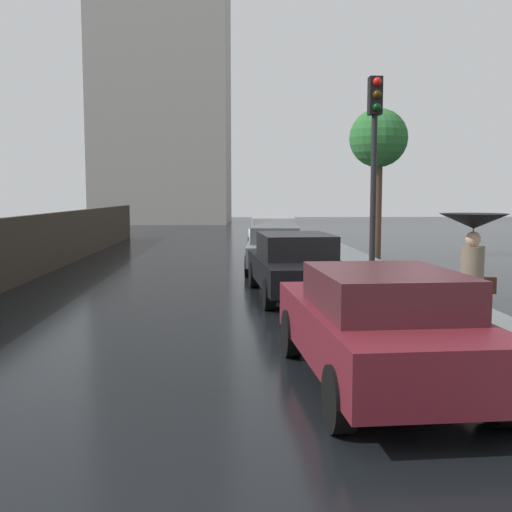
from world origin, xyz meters
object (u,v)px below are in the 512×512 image
object	(u,v)px
car_white_near_kerb	(273,236)
car_grey_far_lane	(275,248)
car_maroon_behind_camera	(379,325)
street_tree_near	(378,141)
traffic_light	(374,147)
car_black_mid_road	(296,264)
pedestrian_with_umbrella_near	(473,242)

from	to	relation	value
car_white_near_kerb	car_grey_far_lane	world-z (taller)	car_white_near_kerb
car_maroon_behind_camera	street_tree_near	xyz separation A→B (m)	(3.71, 15.62, 3.53)
street_tree_near	traffic_light	bearing A→B (deg)	-103.95
car_black_mid_road	car_white_near_kerb	bearing A→B (deg)	85.53
car_maroon_behind_camera	traffic_light	world-z (taller)	traffic_light
car_maroon_behind_camera	street_tree_near	bearing A→B (deg)	73.06
traffic_light	street_tree_near	size ratio (longest dim) A/B	0.83
car_grey_far_lane	pedestrian_with_umbrella_near	world-z (taller)	pedestrian_with_umbrella_near
car_white_near_kerb	car_black_mid_road	world-z (taller)	car_white_near_kerb
pedestrian_with_umbrella_near	traffic_light	xyz separation A→B (m)	(-0.59, 3.76, 1.63)
car_black_mid_road	car_grey_far_lane	xyz separation A→B (m)	(-0.14, 4.74, -0.03)
car_maroon_behind_camera	car_white_near_kerb	bearing A→B (deg)	86.95
car_grey_far_lane	pedestrian_with_umbrella_near	distance (m)	10.05
car_white_near_kerb	street_tree_near	distance (m)	5.26
car_maroon_behind_camera	car_grey_far_lane	distance (m)	11.32
car_grey_far_lane	car_maroon_behind_camera	bearing A→B (deg)	-84.36
car_white_near_kerb	pedestrian_with_umbrella_near	bearing A→B (deg)	-81.79
traffic_light	street_tree_near	bearing A→B (deg)	76.05
car_black_mid_road	car_grey_far_lane	size ratio (longest dim) A/B	1.13
car_maroon_behind_camera	street_tree_near	world-z (taller)	street_tree_near
car_white_near_kerb	car_black_mid_road	xyz separation A→B (m)	(-0.15, -9.49, -0.00)
car_maroon_behind_camera	traffic_light	size ratio (longest dim) A/B	0.98
pedestrian_with_umbrella_near	car_white_near_kerb	bearing A→B (deg)	-79.23
traffic_light	street_tree_near	distance (m)	10.68
car_grey_far_lane	traffic_light	world-z (taller)	traffic_light
car_white_near_kerb	street_tree_near	size ratio (longest dim) A/B	0.72
car_black_mid_road	car_grey_far_lane	world-z (taller)	car_black_mid_road
pedestrian_with_umbrella_near	car_maroon_behind_camera	bearing A→B (deg)	44.98
car_white_near_kerb	car_black_mid_road	distance (m)	9.49
car_maroon_behind_camera	car_black_mid_road	bearing A→B (deg)	89.00
car_white_near_kerb	car_grey_far_lane	distance (m)	4.76
car_maroon_behind_camera	pedestrian_with_umbrella_near	xyz separation A→B (m)	(1.73, 1.54, 0.87)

